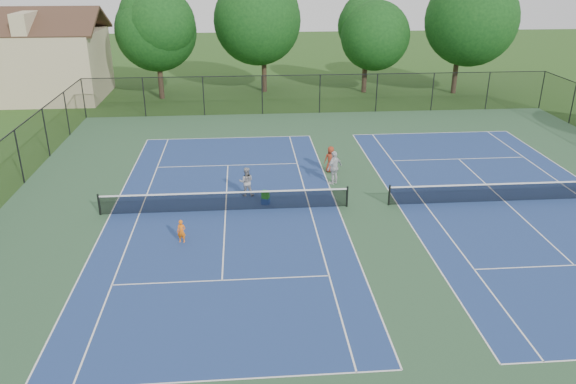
{
  "coord_description": "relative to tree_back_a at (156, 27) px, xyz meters",
  "views": [
    {
      "loc": [
        -5.99,
        -24.91,
        11.37
      ],
      "look_at": [
        -4.04,
        -1.0,
        1.3
      ],
      "focal_mm": 35.0,
      "sensor_mm": 36.0,
      "label": 1
    }
  ],
  "objects": [
    {
      "name": "tree_back_b",
      "position": [
        9.0,
        2.0,
        0.56
      ],
      "size": [
        7.6,
        7.6,
        10.03
      ],
      "color": "#2D2116",
      "rests_on": "ground"
    },
    {
      "name": "instructor",
      "position": [
        7.05,
        -22.22,
        -5.27
      ],
      "size": [
        0.76,
        0.6,
        1.55
      ],
      "primitive_type": "imported",
      "rotation": [
        0.0,
        0.0,
        3.12
      ],
      "color": "#969698",
      "rests_on": "ground"
    },
    {
      "name": "tree_back_c",
      "position": [
        18.0,
        1.0,
        -0.56
      ],
      "size": [
        6.0,
        6.0,
        8.4
      ],
      "color": "#2D2116",
      "rests_on": "ground"
    },
    {
      "name": "tree_back_a",
      "position": [
        0.0,
        0.0,
        0.0
      ],
      "size": [
        6.8,
        6.8,
        9.15
      ],
      "color": "#2D2116",
      "rests_on": "ground"
    },
    {
      "name": "bystander_a",
      "position": [
        11.79,
        -20.93,
        -5.11
      ],
      "size": [
        1.13,
        1.04,
        1.86
      ],
      "primitive_type": "imported",
      "rotation": [
        0.0,
        0.0,
        3.83
      ],
      "color": "silver",
      "rests_on": "ground"
    },
    {
      "name": "ball_hopper",
      "position": [
        7.97,
        -23.35,
        -5.54
      ],
      "size": [
        0.43,
        0.39,
        0.37
      ],
      "primitive_type": "cube",
      "rotation": [
        0.0,
        0.0,
        -0.42
      ],
      "color": "green",
      "rests_on": "ball_crate"
    },
    {
      "name": "clapboard_house",
      "position": [
        -10.0,
        1.0,
        -2.95
      ],
      "size": [
        10.8,
        8.1,
        7.65
      ],
      "color": "tan",
      "rests_on": "ground"
    },
    {
      "name": "child_player",
      "position": [
        4.2,
        -27.12,
        -5.52
      ],
      "size": [
        0.42,
        0.32,
        1.04
      ],
      "primitive_type": "imported",
      "rotation": [
        0.0,
        0.0,
        -0.21
      ],
      "color": "orange",
      "rests_on": "ground"
    },
    {
      "name": "tree_back_d",
      "position": [
        26.0,
        0.0,
        0.79
      ],
      "size": [
        7.8,
        7.8,
        10.37
      ],
      "color": "#2D2116",
      "rests_on": "ground"
    },
    {
      "name": "tennis_court_left",
      "position": [
        6.0,
        -24.0,
        -5.94
      ],
      "size": [
        12.0,
        23.83,
        1.07
      ],
      "color": "navy",
      "rests_on": "ground"
    },
    {
      "name": "court_pad",
      "position": [
        13.0,
        -24.0,
        -6.03
      ],
      "size": [
        36.0,
        36.0,
        0.01
      ],
      "primitive_type": "cube",
      "color": "#335B37",
      "rests_on": "ground"
    },
    {
      "name": "ground",
      "position": [
        13.0,
        -24.0,
        -6.04
      ],
      "size": [
        140.0,
        140.0,
        0.0
      ],
      "primitive_type": "plane",
      "color": "#234716",
      "rests_on": "ground"
    },
    {
      "name": "tennis_court_right",
      "position": [
        20.0,
        -24.0,
        -5.94
      ],
      "size": [
        12.0,
        23.83,
        1.07
      ],
      "color": "navy",
      "rests_on": "ground"
    },
    {
      "name": "ball_crate",
      "position": [
        7.97,
        -23.35,
        -5.88
      ],
      "size": [
        0.48,
        0.44,
        0.32
      ],
      "primitive_type": "cube",
      "rotation": [
        0.0,
        0.0,
        -0.33
      ],
      "color": "#163C97",
      "rests_on": "ground"
    },
    {
      "name": "bystander_c",
      "position": [
        11.88,
        -19.11,
        -5.28
      ],
      "size": [
        0.78,
        0.55,
        1.51
      ],
      "primitive_type": "imported",
      "rotation": [
        0.0,
        0.0,
        3.24
      ],
      "color": "maroon",
      "rests_on": "ground"
    },
    {
      "name": "perimeter_fence",
      "position": [
        13.0,
        -24.0,
        -4.44
      ],
      "size": [
        36.08,
        36.08,
        3.02
      ],
      "color": "black",
      "rests_on": "ground"
    }
  ]
}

